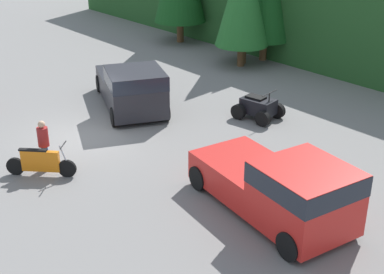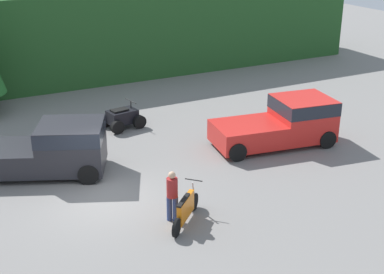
% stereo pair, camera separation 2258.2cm
% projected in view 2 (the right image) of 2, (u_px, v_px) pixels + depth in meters
% --- Properties ---
extents(ground_plane, '(80.00, 80.00, 0.00)m').
position_uv_depth(ground_plane, '(105.00, 198.00, 18.67)').
color(ground_plane, slate).
extents(hillside_backdrop, '(44.00, 6.00, 5.23)m').
position_uv_depth(hillside_backdrop, '(13.00, 40.00, 30.88)').
color(hillside_backdrop, '#235123').
rests_on(hillside_backdrop, ground_plane).
extents(pickup_truck_red, '(5.43, 3.00, 1.98)m').
position_uv_depth(pickup_truck_red, '(285.00, 121.00, 22.89)').
color(pickup_truck_red, red).
rests_on(pickup_truck_red, ground_plane).
extents(pickup_truck_second, '(5.77, 4.17, 1.98)m').
position_uv_depth(pickup_truck_second, '(49.00, 148.00, 20.19)').
color(pickup_truck_second, '#232328').
rests_on(pickup_truck_second, ground_plane).
extents(dirt_bike, '(1.72, 1.69, 1.15)m').
position_uv_depth(dirt_bike, '(186.00, 209.00, 17.01)').
color(dirt_bike, black).
rests_on(dirt_bike, ground_plane).
extents(quad_atv, '(2.00, 1.62, 1.22)m').
position_uv_depth(quad_atv, '(122.00, 118.00, 24.88)').
color(quad_atv, black).
rests_on(quad_atv, ground_plane).
extents(rider_person, '(0.50, 0.50, 1.74)m').
position_uv_depth(rider_person, '(172.00, 194.00, 16.96)').
color(rider_person, navy).
rests_on(rider_person, ground_plane).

